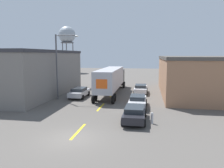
{
  "coord_description": "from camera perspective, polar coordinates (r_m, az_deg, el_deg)",
  "views": [
    {
      "loc": [
        5.33,
        -14.21,
        5.96
      ],
      "look_at": [
        0.74,
        12.89,
        2.23
      ],
      "focal_mm": 35.0,
      "sensor_mm": 36.0,
      "label": 1
    }
  ],
  "objects": [
    {
      "name": "ground_plane",
      "position": [
        16.3,
        -10.5,
        -13.84
      ],
      "size": [
        160.0,
        160.0,
        0.0
      ],
      "primitive_type": "plane",
      "color": "#56514C"
    },
    {
      "name": "warehouse_right",
      "position": [
        35.03,
        22.14,
        2.07
      ],
      "size": [
        11.54,
        19.21,
        5.69
      ],
      "color": "#9E7051",
      "rests_on": "ground_plane"
    },
    {
      "name": "road_centerline",
      "position": [
        25.0,
        -2.99,
        -6.06
      ],
      "size": [
        0.2,
        19.52,
        0.01
      ],
      "color": "yellow",
      "rests_on": "ground_plane"
    },
    {
      "name": "street_lamp",
      "position": [
        29.52,
        -13.59,
        5.62
      ],
      "size": [
        3.2,
        0.32,
        8.53
      ],
      "color": "#4C4C51",
      "rests_on": "ground_plane"
    },
    {
      "name": "parked_car_right_mid",
      "position": [
        24.99,
        6.72,
        -4.36
      ],
      "size": [
        2.06,
        4.74,
        1.38
      ],
      "color": "silver",
      "rests_on": "ground_plane"
    },
    {
      "name": "parked_car_right_near",
      "position": [
        19.8,
        5.91,
        -7.58
      ],
      "size": [
        2.06,
        4.74,
        1.38
      ],
      "color": "black",
      "rests_on": "ground_plane"
    },
    {
      "name": "parked_car_left_far",
      "position": [
        30.72,
        -8.52,
        -2.12
      ],
      "size": [
        2.06,
        4.74,
        1.38
      ],
      "color": "#B2B2B7",
      "rests_on": "ground_plane"
    },
    {
      "name": "water_tower",
      "position": [
        75.58,
        -11.68,
        12.36
      ],
      "size": [
        5.57,
        5.57,
        15.21
      ],
      "color": "#47474C",
      "rests_on": "ground_plane"
    },
    {
      "name": "fire_hydrant",
      "position": [
        19.41,
        10.42,
        -8.74
      ],
      "size": [
        0.22,
        0.22,
        1.0
      ],
      "color": "silver",
      "rests_on": "ground_plane"
    },
    {
      "name": "parked_car_right_far",
      "position": [
        33.81,
        7.51,
        -1.2
      ],
      "size": [
        2.06,
        4.74,
        1.38
      ],
      "color": "silver",
      "rests_on": "ground_plane"
    },
    {
      "name": "semi_truck",
      "position": [
        33.13,
        -0.08,
        1.49
      ],
      "size": [
        2.96,
        15.75,
        3.9
      ],
      "rotation": [
        0.0,
        0.0,
        0.01
      ],
      "color": "black",
      "rests_on": "ground_plane"
    },
    {
      "name": "warehouse_left",
      "position": [
        35.11,
        -22.3,
        2.8
      ],
      "size": [
        12.06,
        19.02,
        6.57
      ],
      "color": "slate",
      "rests_on": "ground_plane"
    }
  ]
}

